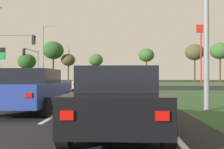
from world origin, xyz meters
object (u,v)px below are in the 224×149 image
traffic_signal_near_left (9,51)px  treeline_second (53,51)px  car_black_second (117,99)px  treeline_near (27,62)px  treeline_third (68,60)px  street_lamp_third (44,52)px  traffic_signal_far_left (33,60)px  car_blue_third (33,90)px  car_white_near (126,81)px  treeline_fourth (96,60)px  pedestrian_at_median (88,78)px  treeline_sixth (195,52)px  car_navy_fourth (87,80)px  car_beige_fifth (86,83)px  street_lamp_fourth (68,62)px  treeline_fifth (146,55)px  treeline_seventh (220,51)px  fastfood_pole_sign (201,41)px

traffic_signal_near_left → treeline_second: size_ratio=0.56×
car_black_second → treeline_second: bearing=107.3°
treeline_near → treeline_third: 12.73m
street_lamp_third → traffic_signal_far_left: bearing=-82.6°
car_black_second → car_blue_third: (-3.23, 3.41, 0.04)m
treeline_near → treeline_second: (8.75, -4.54, 2.55)m
car_white_near → treeline_fourth: treeline_fourth is taller
car_blue_third → car_white_near: bearing=81.1°
pedestrian_at_median → treeline_second: (-11.94, 19.85, 7.05)m
treeline_near → treeline_sixth: (46.42, -0.18, 2.35)m
treeline_second → treeline_third: size_ratio=1.41×
car_navy_fourth → treeline_near: 22.41m
traffic_signal_far_left → treeline_sixth: (33.03, 31.46, 4.25)m
car_beige_fifth → street_lamp_third: street_lamp_third is taller
pedestrian_at_median → street_lamp_fourth: bearing=117.1°
car_navy_fourth → treeline_fifth: 20.24m
traffic_signal_far_left → treeline_seventh: bearing=36.3°
car_white_near → street_lamp_third: (-14.99, 11.02, 5.22)m
car_navy_fourth → traffic_signal_near_left: size_ratio=0.73×
treeline_near → treeline_seventh: size_ratio=0.77×
car_navy_fourth → fastfood_pole_sign: size_ratio=0.36×
car_beige_fifth → street_lamp_fourth: bearing=104.5°
traffic_signal_far_left → car_navy_fourth: bearing=75.5°
treeline_fourth → treeline_sixth: bearing=-0.5°
traffic_signal_far_left → treeline_near: 34.41m
traffic_signal_far_left → treeline_fifth: size_ratio=0.62×
street_lamp_third → treeline_fourth: bearing=72.6°
car_blue_third → treeline_seventh: 62.64m
treeline_second → treeline_third: bearing=22.2°
traffic_signal_far_left → car_blue_third: bearing=-69.7°
treeline_fourth → treeline_fifth: 14.06m
car_navy_fourth → traffic_signal_far_left: 21.07m
car_black_second → traffic_signal_near_left: bearing=121.1°
car_navy_fourth → car_white_near: bearing=111.1°
car_beige_fifth → treeline_near: (-23.41, 45.33, 5.00)m
pedestrian_at_median → fastfood_pole_sign: fastfood_pole_sign is taller
traffic_signal_near_left → treeline_fifth: treeline_fifth is taller
traffic_signal_far_left → treeline_fourth: (6.04, 31.68, 2.21)m
fastfood_pole_sign → treeline_fifth: size_ratio=1.28×
treeline_near → fastfood_pole_sign: bearing=-22.2°
car_beige_fifth → street_lamp_third: (-11.16, 22.51, 5.24)m
treeline_second → car_blue_third: bearing=-74.9°
car_white_near → street_lamp_third: 19.32m
treeline_near → treeline_fourth: size_ratio=1.01×
car_navy_fourth → street_lamp_fourth: street_lamp_fourth is taller
car_white_near → street_lamp_fourth: 36.93m
car_white_near → traffic_signal_near_left: traffic_signal_near_left is taller
car_black_second → treeline_fifth: treeline_fifth is taller
car_navy_fourth → treeline_second: treeline_second is taller
treeline_sixth → treeline_near: bearing=179.8°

